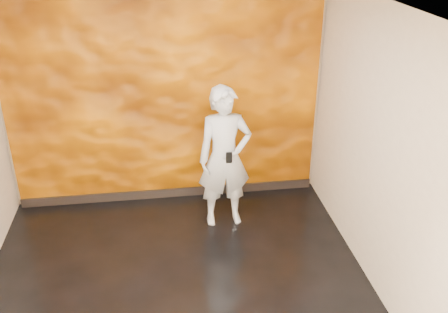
# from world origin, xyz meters

# --- Properties ---
(room) EXTENTS (4.02, 4.02, 2.81)m
(room) POSITION_xyz_m (0.00, 0.00, 1.40)
(room) COLOR black
(room) RESTS_ON ground
(feature_wall) EXTENTS (3.90, 0.06, 2.75)m
(feature_wall) POSITION_xyz_m (0.00, 1.96, 1.38)
(feature_wall) COLOR orange
(feature_wall) RESTS_ON ground
(baseboard) EXTENTS (3.90, 0.04, 0.12)m
(baseboard) POSITION_xyz_m (0.00, 1.92, 0.06)
(baseboard) COLOR black
(baseboard) RESTS_ON ground
(man) EXTENTS (0.66, 0.45, 1.76)m
(man) POSITION_xyz_m (0.65, 1.25, 0.88)
(man) COLOR #A5ABB4
(man) RESTS_ON ground
(phone) EXTENTS (0.07, 0.02, 0.13)m
(phone) POSITION_xyz_m (0.67, 1.02, 0.99)
(phone) COLOR black
(phone) RESTS_ON man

